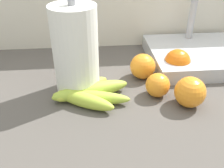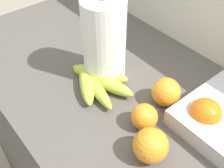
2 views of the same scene
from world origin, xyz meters
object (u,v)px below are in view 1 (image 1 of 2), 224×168
orange_front (190,92)px  paper_towel_roll (76,51)px  banana_bunch (88,94)px  sink_basin (197,54)px  orange_back_left (143,66)px  orange_back_right (158,85)px  orange_center (177,62)px

orange_front → paper_towel_roll: 0.31m
banana_bunch → sink_basin: bearing=27.5°
banana_bunch → orange_back_left: size_ratio=2.80×
banana_bunch → sink_basin: 0.42m
orange_front → sink_basin: (0.12, 0.24, -0.01)m
orange_back_left → orange_back_right: size_ratio=1.16×
orange_center → sink_basin: 0.13m
paper_towel_roll → orange_front: bearing=-18.8°
sink_basin → orange_front: bearing=-115.6°
orange_front → orange_back_right: size_ratio=1.21×
orange_back_left → sink_basin: 0.23m
orange_center → orange_front: size_ratio=1.01×
orange_center → orange_back_right: (-0.09, -0.12, -0.01)m
banana_bunch → orange_center: size_ratio=2.68×
orange_back_left → orange_center: bearing=7.8°
banana_bunch → orange_front: 0.27m
banana_bunch → orange_back_right: 0.19m
orange_back_left → paper_towel_roll: size_ratio=0.29×
orange_center → orange_back_right: size_ratio=1.21×
banana_bunch → orange_back_left: bearing=31.7°
orange_back_left → paper_towel_roll: 0.22m
banana_bunch → orange_back_right: orange_back_right is taller
orange_back_left → paper_towel_roll: paper_towel_roll is taller
banana_bunch → orange_center: (0.28, 0.12, 0.02)m
orange_center → orange_back_right: bearing=-128.0°
sink_basin → orange_back_right: bearing=-134.2°
orange_center → orange_back_left: orange_center is taller
orange_front → sink_basin: sink_basin is taller
orange_front → orange_back_right: bearing=144.5°
banana_bunch → orange_back_right: (0.19, 0.00, 0.01)m
banana_bunch → orange_center: orange_center is taller
orange_front → orange_back_right: (-0.07, 0.05, -0.01)m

